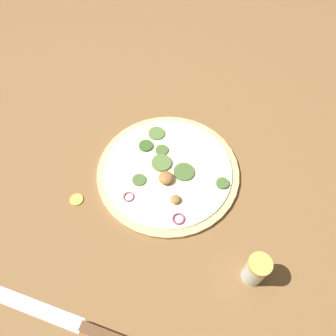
# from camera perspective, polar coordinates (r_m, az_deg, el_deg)

# --- Properties ---
(ground_plane) EXTENTS (3.00, 3.00, 0.00)m
(ground_plane) POSITION_cam_1_polar(r_m,az_deg,el_deg) (0.88, 0.00, -0.74)
(ground_plane) COLOR brown
(pizza) EXTENTS (0.38, 0.38, 0.03)m
(pizza) POSITION_cam_1_polar(r_m,az_deg,el_deg) (0.87, -0.01, -0.49)
(pizza) COLOR #D6B77A
(pizza) RESTS_ON ground_plane
(knife) EXTENTS (0.32, 0.18, 0.02)m
(knife) POSITION_cam_1_polar(r_m,az_deg,el_deg) (0.76, -13.61, -25.58)
(knife) COLOR silver
(knife) RESTS_ON ground_plane
(spice_jar) EXTENTS (0.05, 0.05, 0.09)m
(spice_jar) POSITION_cam_1_polar(r_m,az_deg,el_deg) (0.75, 15.04, -16.74)
(spice_jar) COLOR silver
(spice_jar) RESTS_ON ground_plane
(loose_cap) EXTENTS (0.03, 0.03, 0.01)m
(loose_cap) POSITION_cam_1_polar(r_m,az_deg,el_deg) (0.87, -15.67, -5.26)
(loose_cap) COLOR gold
(loose_cap) RESTS_ON ground_plane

